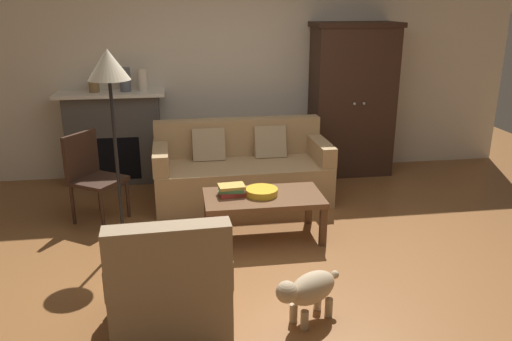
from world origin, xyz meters
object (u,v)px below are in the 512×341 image
armoire (352,100)px  armchair_near_left (170,287)px  fireplace (115,137)px  mantel_vase_bronze (94,85)px  mantel_vase_slate (125,80)px  side_chair_wooden (91,172)px  coffee_table (263,201)px  floor_lamp (109,77)px  couch (242,172)px  book_stack (232,190)px  fruit_bowl (262,192)px  dog (309,290)px  mantel_vase_cream (142,80)px

armoire → armchair_near_left: (-2.28, -3.09, -0.64)m
fireplace → mantel_vase_bronze: (-0.18, -0.02, 0.64)m
mantel_vase_slate → side_chair_wooden: mantel_vase_slate is taller
coffee_table → armchair_near_left: bearing=-122.9°
floor_lamp → mantel_vase_slate: bearing=91.3°
mantel_vase_bronze → floor_lamp: (0.40, -1.73, 0.32)m
mantel_vase_bronze → floor_lamp: size_ratio=0.10×
armoire → fireplace: bearing=178.5°
armoire → couch: size_ratio=0.98×
fireplace → couch: bearing=-29.3°
book_stack → mantel_vase_bronze: 2.38m
floor_lamp → side_chair_wooden: bearing=120.0°
armchair_near_left → fireplace: bearing=102.0°
armchair_near_left → mantel_vase_slate: bearing=98.9°
fruit_bowl → book_stack: 0.28m
book_stack → floor_lamp: 1.47m
couch → dog: couch is taller
fireplace → fruit_bowl: fireplace is taller
fruit_bowl → armchair_near_left: (-0.84, -1.33, -0.14)m
fireplace → armoire: armoire is taller
fireplace → armchair_near_left: bearing=-78.0°
mantel_vase_slate → mantel_vase_cream: (0.20, 0.00, -0.01)m
couch → book_stack: size_ratio=7.31×
armoire → floor_lamp: bearing=-148.6°
book_stack → dog: (0.37, -1.44, -0.22)m
couch → mantel_vase_bronze: mantel_vase_bronze is taller
book_stack → dog: 1.50m
mantel_vase_slate → dog: (1.43, -3.21, -1.01)m
couch → armchair_near_left: armchair_near_left is taller
fruit_bowl → dog: (0.10, -1.40, -0.21)m
fireplace → couch: size_ratio=0.65×
armchair_near_left → book_stack: bearing=67.6°
book_stack → armchair_near_left: 1.50m
couch → mantel_vase_cream: size_ratio=7.34×
coffee_table → mantel_vase_bronze: mantel_vase_bronze is taller
coffee_table → mantel_vase_slate: size_ratio=3.98×
coffee_table → fruit_bowl: fruit_bowl is taller
mantel_vase_slate → dog: 3.66m
fruit_bowl → mantel_vase_bronze: mantel_vase_bronze is taller
dog → armchair_near_left: bearing=176.1°
mantel_vase_slate → fruit_bowl: bearing=-53.7°
mantel_vase_bronze → side_chair_wooden: mantel_vase_bronze is taller
fireplace → book_stack: 2.18m
side_chair_wooden → book_stack: bearing=-24.7°
dog → floor_lamp: bearing=133.2°
mantel_vase_bronze → mantel_vase_cream: size_ratio=0.64×
coffee_table → floor_lamp: 1.75m
mantel_vase_bronze → armchair_near_left: size_ratio=0.19×
mantel_vase_bronze → dog: (1.79, -3.21, -0.96)m
coffee_table → armchair_near_left: size_ratio=1.25×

